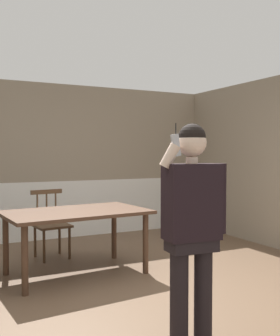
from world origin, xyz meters
TOP-DOWN VIEW (x-y plane):
  - ground_plane at (0.00, 0.00)m, footprint 6.86×6.86m
  - room_back_partition at (-0.00, 3.12)m, footprint 5.66×0.17m
  - dining_table at (-0.33, 1.00)m, footprint 1.74×1.15m
  - chair_near_window at (-0.40, 1.89)m, footprint 0.50×0.50m
  - person_figure at (-0.08, -1.10)m, footprint 0.57×0.27m

SIDE VIEW (x-z plane):
  - ground_plane at x=0.00m, z-range 0.00..0.00m
  - chair_near_window at x=-0.40m, z-range 0.00..0.93m
  - dining_table at x=-0.33m, z-range 0.30..1.06m
  - person_figure at x=-0.08m, z-range 0.13..1.80m
  - room_back_partition at x=0.00m, z-range -0.05..2.56m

